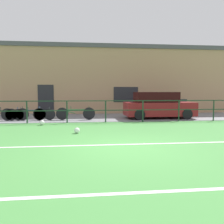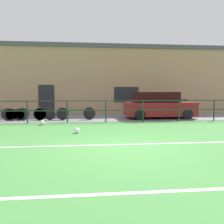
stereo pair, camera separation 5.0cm
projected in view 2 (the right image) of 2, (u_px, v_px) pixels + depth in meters
ground at (124, 148)px, 7.05m from camera, size 60.00×44.00×0.04m
field_line_touchline at (122, 144)px, 7.47m from camera, size 36.00×0.11×0.00m
field_line_hash at (156, 192)px, 3.92m from camera, size 36.00×0.11×0.00m
pavement_strip at (102, 117)px, 15.46m from camera, size 48.00×5.00×0.02m
perimeter_fence at (106, 108)px, 12.93m from camera, size 36.07×0.07×1.15m
clubhouse_facade at (99, 80)px, 18.92m from camera, size 28.00×2.56×5.06m
soccer_ball_match at (77, 130)px, 9.49m from camera, size 0.22×0.22×0.22m
soccer_ball_spare at (42, 123)px, 11.85m from camera, size 0.24×0.24×0.24m
parked_car_red at (159, 106)px, 14.78m from camera, size 4.08×1.93×1.57m
bicycle_parked_0 at (34, 114)px, 13.71m from camera, size 2.34×0.04×0.74m
bicycle_parked_1 at (26, 114)px, 13.67m from camera, size 2.19×0.04×0.75m
bicycle_parked_2 at (76, 113)px, 13.97m from camera, size 2.20×0.04×0.78m
bicycle_parked_3 at (7, 114)px, 13.55m from camera, size 2.38×0.04×0.77m
bicycle_parked_4 at (24, 114)px, 13.65m from camera, size 2.38×0.04×0.77m
trash_bin_0 at (182, 107)px, 16.88m from camera, size 0.61×0.52×1.08m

